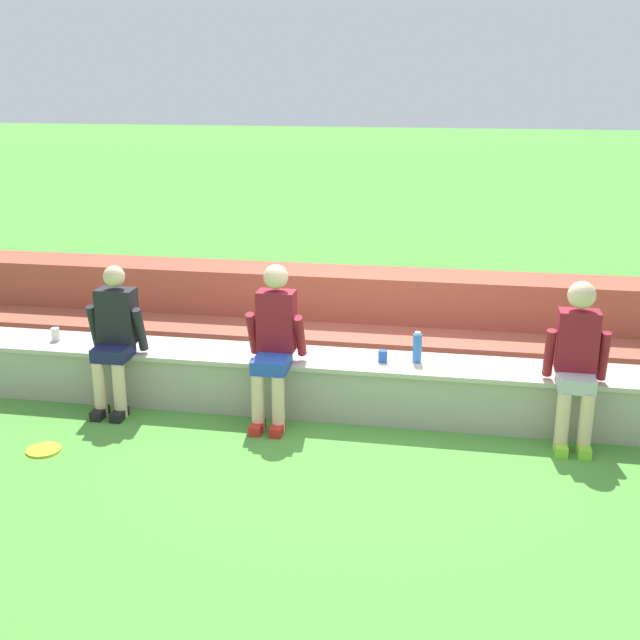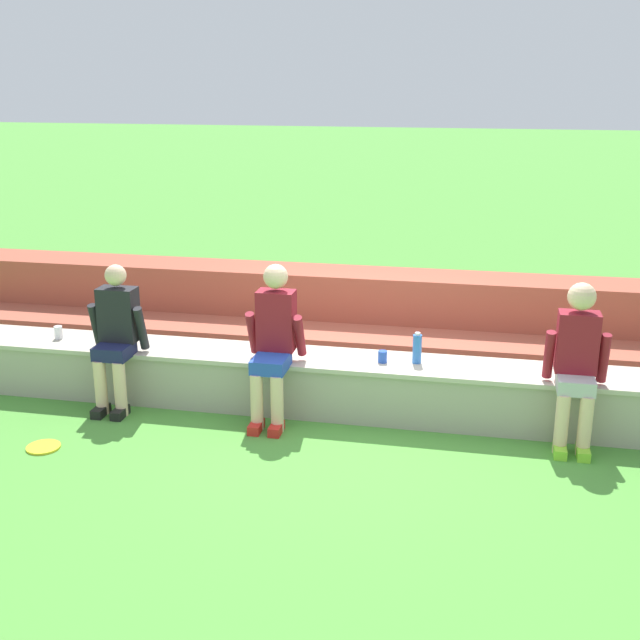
# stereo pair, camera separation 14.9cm
# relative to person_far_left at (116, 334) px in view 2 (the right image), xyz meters

# --- Properties ---
(ground_plane) EXTENTS (80.00, 80.00, 0.00)m
(ground_plane) POSITION_rel_person_far_left_xyz_m (2.12, 0.02, -0.70)
(ground_plane) COLOR #4C9338
(stone_seating_wall) EXTENTS (8.19, 0.60, 0.51)m
(stone_seating_wall) POSITION_rel_person_far_left_xyz_m (2.12, 0.30, -0.43)
(stone_seating_wall) COLOR #A8A08E
(stone_seating_wall) RESTS_ON ground
(brick_bleachers) EXTENTS (9.71, 1.20, 0.95)m
(brick_bleachers) POSITION_rel_person_far_left_xyz_m (2.12, 1.54, -0.30)
(brick_bleachers) COLOR #AA533F
(brick_bleachers) RESTS_ON ground
(person_far_left) EXTENTS (0.52, 0.52, 1.32)m
(person_far_left) POSITION_rel_person_far_left_xyz_m (0.00, 0.00, 0.00)
(person_far_left) COLOR beige
(person_far_left) RESTS_ON ground
(person_left_of_center) EXTENTS (0.50, 0.61, 1.38)m
(person_left_of_center) POSITION_rel_person_far_left_xyz_m (1.45, 0.02, 0.04)
(person_left_of_center) COLOR beige
(person_left_of_center) RESTS_ON ground
(person_center) EXTENTS (0.51, 0.52, 1.36)m
(person_center) POSITION_rel_person_far_left_xyz_m (3.97, 0.02, 0.03)
(person_center) COLOR beige
(person_center) RESTS_ON ground
(water_bottle_near_left) EXTENTS (0.08, 0.08, 0.28)m
(water_bottle_near_left) POSITION_rel_person_far_left_xyz_m (2.67, 0.32, -0.06)
(water_bottle_near_left) COLOR blue
(water_bottle_near_left) RESTS_ON stone_seating_wall
(plastic_cup_middle) EXTENTS (0.08, 0.08, 0.11)m
(plastic_cup_middle) POSITION_rel_person_far_left_xyz_m (2.37, 0.27, -0.14)
(plastic_cup_middle) COLOR blue
(plastic_cup_middle) RESTS_ON stone_seating_wall
(plastic_cup_left_end) EXTENTS (0.08, 0.08, 0.12)m
(plastic_cup_left_end) POSITION_rel_person_far_left_xyz_m (-0.74, 0.30, -0.13)
(plastic_cup_left_end) COLOR white
(plastic_cup_left_end) RESTS_ON stone_seating_wall
(frisbee) EXTENTS (0.27, 0.27, 0.02)m
(frisbee) POSITION_rel_person_far_left_xyz_m (-0.25, -0.93, -0.69)
(frisbee) COLOR yellow
(frisbee) RESTS_ON ground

